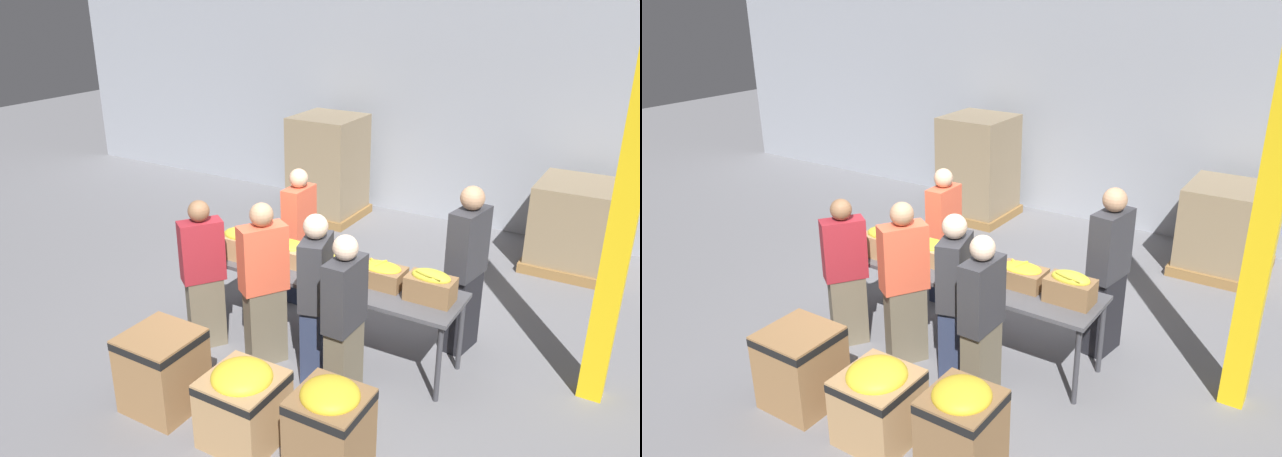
{
  "view_description": "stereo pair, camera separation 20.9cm",
  "coord_description": "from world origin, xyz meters",
  "views": [
    {
      "loc": [
        2.75,
        -4.84,
        3.55
      ],
      "look_at": [
        -0.21,
        0.13,
        1.23
      ],
      "focal_mm": 35.0,
      "sensor_mm": 36.0,
      "label": 1
    },
    {
      "loc": [
        2.93,
        -4.73,
        3.55
      ],
      "look_at": [
        -0.21,
        0.13,
        1.23
      ],
      "focal_mm": 35.0,
      "sensor_mm": 36.0,
      "label": 2
    }
  ],
  "objects": [
    {
      "name": "pallet_stack_0",
      "position": [
        1.76,
        3.34,
        0.57
      ],
      "size": [
        1.14,
        1.14,
        1.15
      ],
      "color": "olive",
      "rests_on": "ground_plane"
    },
    {
      "name": "volunteer_2",
      "position": [
        -0.86,
        0.74,
        0.8
      ],
      "size": [
        0.22,
        0.43,
        1.6
      ],
      "rotation": [
        0.0,
        0.0,
        -1.56
      ],
      "color": "#2D3856",
      "rests_on": "ground_plane"
    },
    {
      "name": "volunteer_5",
      "position": [
        1.14,
        0.68,
        0.87
      ],
      "size": [
        0.31,
        0.5,
        1.75
      ],
      "rotation": [
        0.0,
        0.0,
        -1.73
      ],
      "color": "black",
      "rests_on": "ground_plane"
    },
    {
      "name": "pallet_stack_1",
      "position": [
        -1.98,
        3.33,
        0.8
      ],
      "size": [
        1.07,
        1.07,
        1.62
      ],
      "color": "olive",
      "rests_on": "ground_plane"
    },
    {
      "name": "ground_plane",
      "position": [
        0.0,
        0.0,
        0.0
      ],
      "size": [
        30.0,
        30.0,
        0.0
      ],
      "primitive_type": "plane",
      "color": "slate"
    },
    {
      "name": "donation_bin_2",
      "position": [
        0.9,
        -1.59,
        0.45
      ],
      "size": [
        0.53,
        0.53,
        0.84
      ],
      "color": "olive",
      "rests_on": "ground_plane"
    },
    {
      "name": "banana_box_3",
      "position": [
        0.5,
        0.08,
        0.93
      ],
      "size": [
        0.45,
        0.29,
        0.24
      ],
      "color": "olive",
      "rests_on": "sorting_table"
    },
    {
      "name": "volunteer_3",
      "position": [
        -1.14,
        -0.61,
        0.79
      ],
      "size": [
        0.42,
        0.47,
        1.59
      ],
      "rotation": [
        0.0,
        0.0,
        0.96
      ],
      "color": "#6B604C",
      "rests_on": "ground_plane"
    },
    {
      "name": "banana_box_2",
      "position": [
        0.03,
        -0.05,
        0.95
      ],
      "size": [
        0.42,
        0.32,
        0.27
      ],
      "color": "olive",
      "rests_on": "sorting_table"
    },
    {
      "name": "volunteer_1",
      "position": [
        0.54,
        -0.72,
        0.81
      ],
      "size": [
        0.22,
        0.44,
        1.62
      ],
      "rotation": [
        0.0,
        0.0,
        1.55
      ],
      "color": "#6B604C",
      "rests_on": "ground_plane"
    },
    {
      "name": "sorting_table",
      "position": [
        0.0,
        0.0,
        0.76
      ],
      "size": [
        2.64,
        0.71,
        0.82
      ],
      "color": "#4C4C51",
      "rests_on": "ground_plane"
    },
    {
      "name": "banana_box_4",
      "position": [
        1.02,
        0.02,
        0.97
      ],
      "size": [
        0.44,
        0.26,
        0.31
      ],
      "color": "olive",
      "rests_on": "sorting_table"
    },
    {
      "name": "volunteer_0",
      "position": [
        0.14,
        -0.54,
        0.83
      ],
      "size": [
        0.34,
        0.49,
        1.67
      ],
      "rotation": [
        0.0,
        0.0,
        1.85
      ],
      "color": "#2D3856",
      "rests_on": "ground_plane"
    },
    {
      "name": "support_pillar",
      "position": [
        2.44,
        0.53,
        2.0
      ],
      "size": [
        0.21,
        0.21,
        4.0
      ],
      "color": "yellow",
      "rests_on": "ground_plane"
    },
    {
      "name": "banana_box_0",
      "position": [
        -1.06,
        -0.09,
        0.98
      ],
      "size": [
        0.44,
        0.31,
        0.31
      ],
      "color": "tan",
      "rests_on": "sorting_table"
    },
    {
      "name": "banana_box_1",
      "position": [
        -0.57,
        0.07,
        0.93
      ],
      "size": [
        0.43,
        0.36,
        0.23
      ],
      "color": "tan",
      "rests_on": "sorting_table"
    },
    {
      "name": "volunteer_4",
      "position": [
        -0.44,
        -0.54,
        0.83
      ],
      "size": [
        0.43,
        0.5,
        1.67
      ],
      "rotation": [
        0.0,
        0.0,
        1.01
      ],
      "color": "#6B604C",
      "rests_on": "ground_plane"
    },
    {
      "name": "donation_bin_0",
      "position": [
        -0.79,
        -1.59,
        0.39
      ],
      "size": [
        0.6,
        0.6,
        0.73
      ],
      "color": "olive",
      "rests_on": "ground_plane"
    },
    {
      "name": "donation_bin_1",
      "position": [
        0.09,
        -1.59,
        0.38
      ],
      "size": [
        0.59,
        0.59,
        0.72
      ],
      "color": "tan",
      "rests_on": "ground_plane"
    },
    {
      "name": "wall_back",
      "position": [
        0.0,
        4.17,
        2.0
      ],
      "size": [
        16.0,
        0.08,
        4.0
      ],
      "color": "#9399A3",
      "rests_on": "ground_plane"
    }
  ]
}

